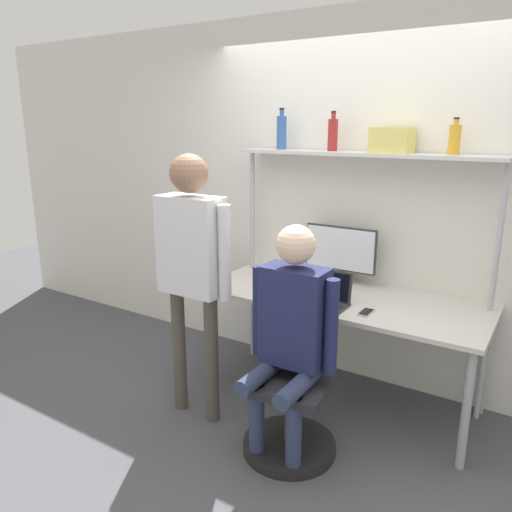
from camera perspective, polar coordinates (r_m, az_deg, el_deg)
The scene contains 14 objects.
ground_plane at distance 3.48m, azimuth 6.39°, elevation -18.61°, with size 12.00×12.00×0.00m, color #4C4C51.
wall_back at distance 3.72m, azimuth 12.76°, elevation 5.82°, with size 8.00×0.06×2.70m.
desk at distance 3.50m, azimuth 9.75°, elevation -5.59°, with size 1.93×0.79×0.77m.
shelf_unit at distance 3.55m, azimuth 11.95°, elevation 7.53°, with size 1.83×0.25×1.73m.
monitor at distance 3.69m, azimuth 9.59°, elevation 0.44°, with size 0.54×0.20×0.42m.
laptop at distance 3.29m, azimuth 8.23°, elevation -4.44°, with size 0.28×0.21×0.22m.
cell_phone at distance 3.20m, azimuth 12.45°, elevation -6.31°, with size 0.07×0.15×0.01m.
office_chair at distance 3.12m, azimuth 4.11°, elevation -16.54°, with size 0.56×0.56×0.93m.
person_seated at distance 2.84m, azimuth 3.94°, elevation -7.82°, with size 0.54×0.47×1.39m.
person_standing at distance 3.15m, azimuth -7.37°, elevation 0.24°, with size 0.59×0.24×1.74m.
bottle_red at distance 3.61m, azimuth 8.77°, elevation 13.60°, with size 0.07×0.07×0.27m.
bottle_blue at distance 3.79m, azimuth 2.95°, elevation 13.98°, with size 0.07×0.07×0.30m.
bottle_amber at distance 3.36m, azimuth 21.75°, elevation 12.30°, with size 0.07×0.07×0.22m.
storage_box at distance 3.46m, azimuth 15.29°, elevation 12.67°, with size 0.26×0.20×0.17m.
Camera 1 is at (1.23, -2.62, 1.92)m, focal length 35.00 mm.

